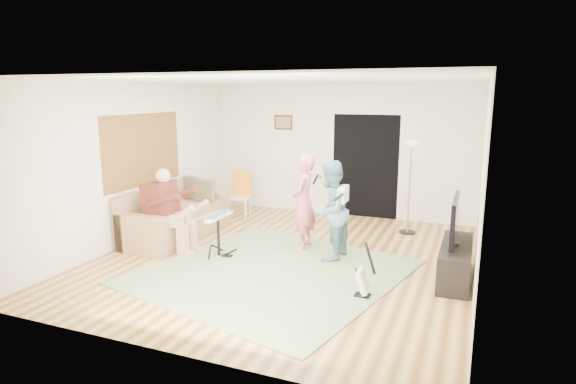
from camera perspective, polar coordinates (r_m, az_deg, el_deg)
The scene contains 19 objects.
floor at distance 7.56m, azimuth -0.36°, elevation -7.83°, with size 6.00×6.00×0.00m, color brown.
walls at distance 7.22m, azimuth -0.37°, elevation 2.32°, with size 5.50×6.00×2.70m, color beige, non-canonical shape.
ceiling at distance 7.12m, azimuth -0.39°, elevation 13.09°, with size 6.00×6.00×0.00m, color white.
window_blinds at distance 8.75m, azimuth -16.80°, elevation 4.80°, with size 2.05×2.05×0.00m, color brown.
doorway at distance 9.93m, azimuth 9.12°, elevation 3.01°, with size 2.10×2.10×0.00m, color black.
picture_frame at distance 10.38m, azimuth -0.55°, elevation 8.24°, with size 0.42×0.03×0.32m, color #3F2314.
area_rug at distance 6.99m, azimuth -1.95°, elevation -9.43°, with size 3.31×3.39×0.02m, color #657C4B.
sofa at distance 8.83m, azimuth -13.47°, elevation -3.24°, with size 0.91×2.22×0.90m.
drummer at distance 8.03m, azimuth -13.71°, elevation -3.10°, with size 0.87×0.49×1.34m.
drum_kit at distance 7.62m, azimuth -8.24°, elevation -5.37°, with size 0.38×0.68×0.70m.
singer at distance 7.82m, azimuth 1.86°, elevation -1.19°, with size 0.57×0.37×1.57m, color #D15B62.
microphone at distance 7.68m, azimuth 3.28°, elevation 1.50°, with size 0.06×0.06×0.24m, color black, non-canonical shape.
guitarist at distance 7.32m, azimuth 5.02°, elevation -2.25°, with size 0.75×0.58×1.53m, color slate.
guitar_held at distance 7.21m, azimuth 6.58°, elevation -0.26°, with size 0.12×0.60×0.26m, color white, non-canonical shape.
guitar_spare at distance 6.21m, azimuth 8.93°, elevation -10.41°, with size 0.26×0.23×0.72m.
torchiere_lamp at distance 8.89m, azimuth 14.29°, elevation 2.44°, with size 0.30×0.30×1.68m.
dining_chair at distance 9.89m, azimuth -5.64°, elevation -1.15°, with size 0.47×0.49×0.95m.
tv_cabinet at distance 7.04m, azimuth 19.24°, elevation -7.85°, with size 0.40×1.40×0.50m, color black.
television at distance 6.87m, azimuth 19.15°, elevation -3.09°, with size 0.06×1.05×0.61m, color black.
Camera 1 is at (2.69, -6.60, 2.53)m, focal length 30.00 mm.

